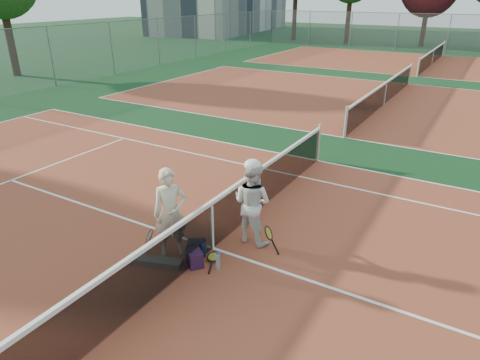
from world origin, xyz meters
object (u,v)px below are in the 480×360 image
object	(u,v)px
net_main	(212,225)
sports_bag_navy	(197,248)
racket_spare	(213,257)
water_bottle	(218,262)
player_a	(170,213)
racket_black_held	(268,240)
racket_red	(150,243)
player_b	(252,203)
sports_bag_purple	(195,258)

from	to	relation	value
net_main	sports_bag_navy	xyz separation A→B (m)	(-0.14, -0.32, -0.37)
racket_spare	water_bottle	distance (m)	0.32
player_a	sports_bag_navy	size ratio (longest dim) A/B	4.91
net_main	racket_black_held	distance (m)	1.10
racket_red	player_b	bearing A→B (deg)	0.39
player_a	racket_spare	bearing A→B (deg)	-30.86
sports_bag_navy	sports_bag_purple	world-z (taller)	sports_bag_purple
racket_black_held	water_bottle	world-z (taller)	racket_black_held
player_a	player_b	bearing A→B (deg)	2.68
racket_black_held	water_bottle	distance (m)	1.07
net_main	sports_bag_purple	world-z (taller)	net_main
player_b	racket_black_held	xyz separation A→B (m)	(0.49, -0.25, -0.55)
player_b	sports_bag_navy	xyz separation A→B (m)	(-0.64, -0.98, -0.69)
player_a	water_bottle	bearing A→B (deg)	-44.92
player_a	sports_bag_purple	distance (m)	0.93
player_a	racket_red	world-z (taller)	player_a
player_b	sports_bag_navy	bearing A→B (deg)	61.41
sports_bag_navy	player_a	bearing A→B (deg)	-155.46
racket_red	racket_spare	bearing A→B (deg)	-22.74
racket_red	sports_bag_purple	size ratio (longest dim) A/B	1.50
racket_spare	water_bottle	world-z (taller)	water_bottle
racket_red	sports_bag_purple	xyz separation A→B (m)	(0.89, 0.16, -0.12)
player_b	water_bottle	world-z (taller)	player_b
sports_bag_navy	racket_red	bearing A→B (deg)	-147.28
sports_bag_navy	water_bottle	distance (m)	0.63
player_b	racket_spare	world-z (taller)	player_b
racket_spare	sports_bag_navy	size ratio (longest dim) A/B	1.72
racket_red	racket_spare	distance (m)	1.21
player_a	racket_spare	distance (m)	1.15
racket_spare	sports_bag_purple	xyz separation A→B (m)	(-0.20, -0.31, 0.10)
water_bottle	player_a	bearing A→B (deg)	-179.80
net_main	water_bottle	distance (m)	0.77
player_b	racket_spare	xyz separation A→B (m)	(-0.27, -0.96, -0.78)
player_a	racket_red	size ratio (longest dim) A/B	3.18
player_a	racket_red	bearing A→B (deg)	176.70
racket_black_held	racket_red	bearing A→B (deg)	23.11
sports_bag_purple	racket_spare	bearing A→B (deg)	57.60
player_a	racket_black_held	xyz separation A→B (m)	(1.55, 0.92, -0.58)
player_a	racket_spare	size ratio (longest dim) A/B	2.85
sports_bag_navy	water_bottle	world-z (taller)	water_bottle
net_main	racket_red	distance (m)	1.19
sports_bag_navy	racket_black_held	bearing A→B (deg)	32.68
net_main	racket_red	xyz separation A→B (m)	(-0.86, -0.78, -0.24)
player_b	racket_red	distance (m)	2.06
racket_red	racket_spare	world-z (taller)	racket_red
racket_black_held	sports_bag_navy	bearing A→B (deg)	23.10
player_a	player_b	world-z (taller)	player_a
racket_spare	water_bottle	size ratio (longest dim) A/B	2.00
sports_bag_navy	sports_bag_purple	xyz separation A→B (m)	(0.17, -0.30, 0.01)
player_b	net_main	bearing A→B (deg)	57.71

